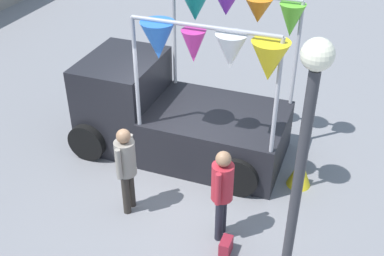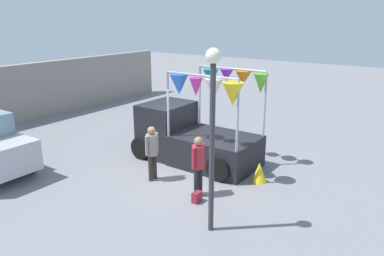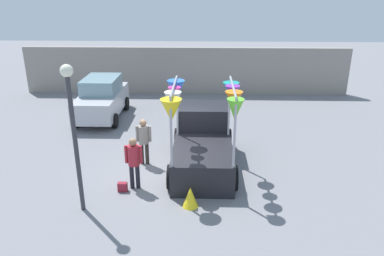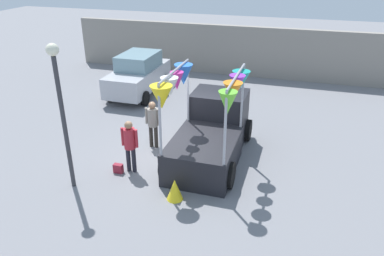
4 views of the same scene
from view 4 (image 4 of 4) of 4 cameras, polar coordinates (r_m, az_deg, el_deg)
ground_plane at (r=12.17m, az=-2.32°, el=-4.45°), size 60.00×60.00×0.00m
vendor_truck at (r=11.91m, az=2.98°, el=-0.05°), size 2.46×4.10×3.07m
parked_car at (r=17.51m, az=-8.16°, el=8.12°), size 1.88×4.00×1.88m
person_customer at (r=11.10m, az=-9.46°, el=-2.08°), size 0.53×0.34×1.65m
person_vendor at (r=12.44m, az=-5.99°, el=1.19°), size 0.53×0.34×1.63m
handbag at (r=11.50m, az=-11.17°, el=-6.06°), size 0.28×0.16×0.28m
street_lamp at (r=10.13m, az=-19.45°, el=4.23°), size 0.32×0.32×4.06m
brick_boundary_wall at (r=20.30m, az=6.55°, el=11.62°), size 18.00×0.36×2.60m
folded_kite_bundle_sunflower at (r=10.09m, az=-2.65°, el=-9.35°), size 0.60×0.60×0.60m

